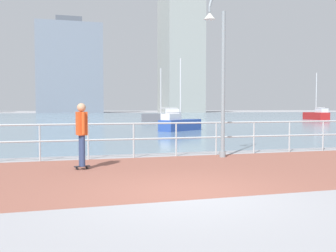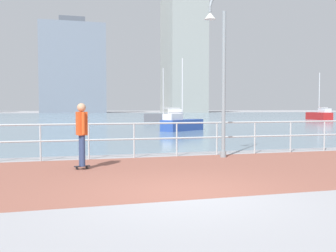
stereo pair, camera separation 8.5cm
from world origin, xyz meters
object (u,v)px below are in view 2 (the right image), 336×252
Objects in this scene: lamppost at (220,66)px; sailboat_navy at (181,124)px; skateboarder at (82,130)px; sailboat_white at (320,115)px; sailboat_blue at (165,117)px.

lamppost reaches higher than sailboat_navy.
lamppost is at bearing 15.27° from skateboarder.
lamppost is 40.34m from sailboat_white.
lamppost is at bearing -101.56° from sailboat_blue.
sailboat_navy is 29.00m from sailboat_white.
sailboat_navy is (2.96, 13.42, -2.41)m from lamppost.
skateboarder is 31.32m from sailboat_blue.
skateboarder is 0.30× the size of sailboat_blue.
skateboarder is at bearing -108.86° from sailboat_blue.
sailboat_blue is (10.13, 29.64, -0.48)m from skateboarder.
lamppost is 1.07× the size of sailboat_navy.
sailboat_blue is (5.82, 28.46, -2.33)m from lamppost.
sailboat_white is (23.59, 16.87, 0.10)m from sailboat_navy.
lamppost is 29.15m from sailboat_blue.
lamppost is at bearing -131.23° from sailboat_white.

